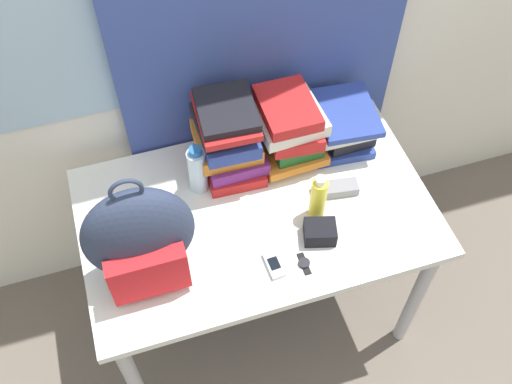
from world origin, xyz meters
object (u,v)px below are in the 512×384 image
at_px(book_stack_left, 228,138).
at_px(wristwatch, 304,263).
at_px(water_bottle, 198,170).
at_px(sunglasses_case, 336,189).
at_px(book_stack_center, 288,128).
at_px(book_stack_right, 341,124).
at_px(sports_bottle, 225,151).
at_px(cell_phone, 274,265).
at_px(backpack, 140,238).
at_px(sunscreen_bottle, 318,198).
at_px(camera_pouch, 320,232).

bearing_deg(book_stack_left, wristwatch, -76.17).
distance_m(water_bottle, sunglasses_case, 0.47).
xyz_separation_m(book_stack_center, book_stack_right, (0.20, 0.00, -0.05)).
height_order(book_stack_right, sports_bottle, sports_bottle).
distance_m(sports_bottle, cell_phone, 0.40).
bearing_deg(sports_bottle, book_stack_center, 11.04).
distance_m(backpack, book_stack_right, 0.84).
height_order(water_bottle, sports_bottle, sports_bottle).
relative_size(book_stack_center, water_bottle, 1.41).
bearing_deg(water_bottle, sunglasses_case, -20.26).
distance_m(book_stack_right, water_bottle, 0.54).
height_order(backpack, sports_bottle, backpack).
bearing_deg(cell_phone, water_bottle, 111.29).
distance_m(cell_phone, sunglasses_case, 0.36).
height_order(backpack, sunglasses_case, backpack).
distance_m(book_stack_left, water_bottle, 0.15).
relative_size(book_stack_left, wristwatch, 3.72).
relative_size(backpack, water_bottle, 2.23).
bearing_deg(sunscreen_bottle, backpack, -175.83).
height_order(backpack, book_stack_left, backpack).
relative_size(sports_bottle, sunscreen_bottle, 1.49).
distance_m(sports_bottle, sunglasses_case, 0.39).
xyz_separation_m(book_stack_left, water_bottle, (-0.12, -0.06, -0.05)).
height_order(cell_phone, camera_pouch, camera_pouch).
bearing_deg(book_stack_left, sunscreen_bottle, -52.91).
bearing_deg(sunglasses_case, sunscreen_bottle, -145.91).
xyz_separation_m(sunscreen_bottle, camera_pouch, (-0.02, -0.09, -0.06)).
xyz_separation_m(water_bottle, cell_phone, (0.14, -0.37, -0.09)).
xyz_separation_m(book_stack_left, book_stack_right, (0.41, -0.00, -0.07)).
xyz_separation_m(camera_pouch, wristwatch, (-0.08, -0.08, -0.03)).
height_order(cell_phone, sunglasses_case, sunglasses_case).
distance_m(book_stack_left, book_stack_center, 0.21).
distance_m(backpack, book_stack_center, 0.65).
distance_m(water_bottle, sunscreen_bottle, 0.41).
bearing_deg(cell_phone, camera_pouch, 18.17).
relative_size(backpack, book_stack_right, 1.61).
distance_m(book_stack_right, camera_pouch, 0.44).
bearing_deg(backpack, sunglasses_case, 8.97).
distance_m(cell_phone, wristwatch, 0.09).
bearing_deg(camera_pouch, sunglasses_case, 52.54).
bearing_deg(book_stack_left, book_stack_right, -0.02).
xyz_separation_m(water_bottle, camera_pouch, (0.32, -0.31, -0.06)).
bearing_deg(water_bottle, cell_phone, -68.71).
height_order(backpack, book_stack_center, backpack).
xyz_separation_m(book_stack_left, camera_pouch, (0.19, -0.37, -0.11)).
relative_size(book_stack_left, sunscreen_bottle, 1.56).
height_order(book_stack_left, sunglasses_case, book_stack_left).
bearing_deg(sports_bottle, sunscreen_bottle, -44.74).
xyz_separation_m(book_stack_right, sunglasses_case, (-0.10, -0.22, -0.06)).
height_order(backpack, water_bottle, backpack).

